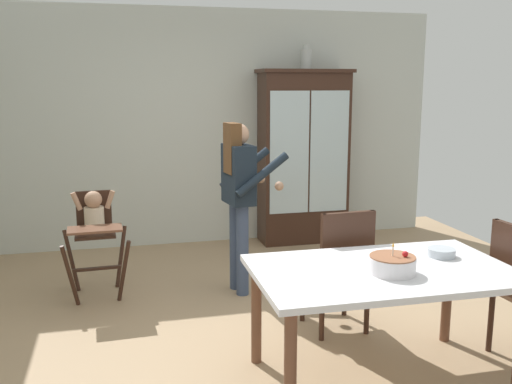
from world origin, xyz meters
TOP-DOWN VIEW (x-y plane):
  - ground_plane at (0.00, 0.00)m, footprint 6.24×6.24m
  - wall_back at (0.00, 2.63)m, footprint 5.32×0.06m
  - china_cabinet at (1.01, 2.37)m, footprint 1.07×0.48m
  - ceramic_vase at (1.03, 2.37)m, footprint 0.13×0.13m
  - high_chair_with_toddler at (-1.33, 1.08)m, footprint 0.60×0.70m
  - adult_person at (-0.08, 0.88)m, footprint 0.56×0.54m
  - dining_table at (0.45, -0.86)m, footprint 1.62×0.99m
  - birthday_cake at (0.46, -0.95)m, footprint 0.28×0.28m
  - serving_bowl at (0.94, -0.72)m, footprint 0.18×0.18m
  - dining_chair_far_side at (0.47, -0.15)m, footprint 0.47×0.47m

SIDE VIEW (x-z plane):
  - ground_plane at x=0.00m, z-range 0.00..0.00m
  - dining_chair_far_side at x=0.47m, z-range 0.08..1.04m
  - dining_table at x=0.45m, z-range 0.28..1.02m
  - high_chair_with_toddler at x=-1.33m, z-range 0.18..1.13m
  - serving_bowl at x=0.94m, z-range 0.74..0.79m
  - birthday_cake at x=0.46m, z-range 0.70..0.89m
  - adult_person at x=-0.08m, z-range 0.20..1.73m
  - china_cabinet at x=1.01m, z-range 0.01..2.03m
  - wall_back at x=0.00m, z-range 0.00..2.70m
  - ceramic_vase at x=1.03m, z-range 2.00..2.27m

